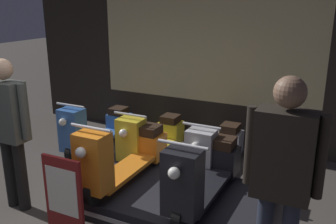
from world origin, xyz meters
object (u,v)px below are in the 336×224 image
object	(u,v)px
scooter_backrow_2	(215,151)
price_sign_board	(64,196)
person_left_browsing	(9,124)
person_right_browsing	(282,171)
scooter_display_left	(123,157)
scooter_display_right	(203,174)
scooter_backrow_1	(151,139)
scooter_backrow_0	(96,129)

from	to	relation	value
scooter_backrow_2	price_sign_board	bearing A→B (deg)	-114.17
person_left_browsing	person_right_browsing	xyz separation A→B (m)	(2.93, -0.00, 0.07)
scooter_display_left	person_right_browsing	distance (m)	2.13
scooter_display_left	scooter_backrow_2	xyz separation A→B (m)	(0.76, 1.15, -0.22)
person_left_browsing	scooter_display_right	bearing A→B (deg)	19.34
scooter_backrow_1	person_right_browsing	xyz separation A→B (m)	(2.19, -1.87, 0.76)
scooter_backrow_0	price_sign_board	xyz separation A→B (m)	(1.13, -2.03, 0.10)
scooter_display_right	scooter_backrow_2	size ratio (longest dim) A/B	1.00
scooter_display_right	person_right_browsing	world-z (taller)	person_right_browsing
price_sign_board	scooter_display_left	bearing A→B (deg)	80.46
person_right_browsing	scooter_backrow_1	bearing A→B (deg)	139.56
scooter_backrow_1	person_right_browsing	distance (m)	2.98
scooter_display_left	scooter_backrow_1	size ratio (longest dim) A/B	1.00
person_right_browsing	price_sign_board	world-z (taller)	person_right_browsing
scooter_backrow_1	scooter_backrow_0	bearing A→B (deg)	180.00
scooter_display_left	scooter_backrow_2	bearing A→B (deg)	56.54
scooter_backrow_0	person_right_browsing	bearing A→B (deg)	-30.19
scooter_display_right	person_right_browsing	size ratio (longest dim) A/B	0.89
scooter_backrow_2	person_right_browsing	distance (m)	2.33
scooter_backrow_2	scooter_backrow_1	bearing A→B (deg)	180.00
scooter_display_left	price_sign_board	size ratio (longest dim) A/B	1.91
scooter_backrow_1	scooter_backrow_2	distance (m)	1.02
scooter_display_left	scooter_display_right	size ratio (longest dim) A/B	1.00
scooter_backrow_1	scooter_display_left	bearing A→B (deg)	-77.52
price_sign_board	person_right_browsing	bearing A→B (deg)	4.41
scooter_backrow_1	price_sign_board	world-z (taller)	scooter_backrow_1
scooter_backrow_1	person_left_browsing	world-z (taller)	person_left_browsing
scooter_backrow_2	person_left_browsing	distance (m)	2.66
scooter_display_left	price_sign_board	xyz separation A→B (m)	(-0.15, -0.87, -0.12)
person_left_browsing	scooter_backrow_0	bearing A→B (deg)	98.35
scooter_display_right	person_right_browsing	xyz separation A→B (m)	(0.90, -0.71, 0.55)
scooter_backrow_2	person_right_browsing	xyz separation A→B (m)	(1.17, -1.87, 0.76)
person_left_browsing	person_right_browsing	bearing A→B (deg)	-0.00
scooter_backrow_1	person_left_browsing	distance (m)	2.13
person_left_browsing	person_right_browsing	distance (m)	2.93
price_sign_board	person_left_browsing	bearing A→B (deg)	169.35
scooter_backrow_2	person_left_browsing	xyz separation A→B (m)	(-1.76, -1.87, 0.70)
scooter_display_left	scooter_backrow_2	world-z (taller)	scooter_display_left
scooter_backrow_0	price_sign_board	bearing A→B (deg)	-60.92
person_left_browsing	scooter_backrow_2	bearing A→B (deg)	46.64
scooter_backrow_0	scooter_backrow_2	world-z (taller)	same
scooter_display_left	scooter_display_right	world-z (taller)	same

